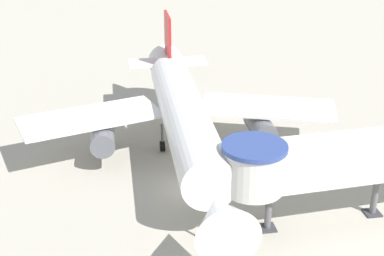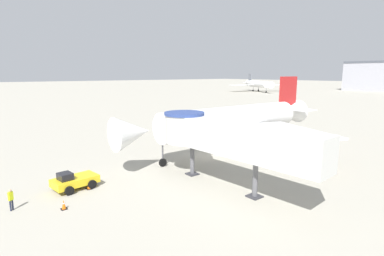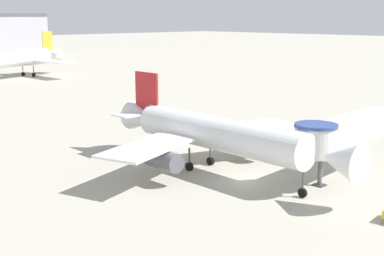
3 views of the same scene
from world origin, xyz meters
The scene contains 8 objects.
ground_plane centered at (0.00, 0.00, 0.00)m, with size 800.00×800.00×0.00m, color #A8A393.
main_airplane centered at (0.31, 4.61, 4.12)m, with size 27.10×31.08×9.74m.
jet_bridge centered at (8.19, -5.63, 4.63)m, with size 16.93×4.31×6.32m.
pushback_tug_yellow centered at (0.65, -16.55, 0.76)m, with size 2.79×4.02×1.65m.
traffic_cone_apron_front centered at (4.35, -18.51, 0.36)m, with size 0.45×0.45×0.75m.
traffic_cone_near_nose centered at (1.55, -15.54, 0.39)m, with size 0.49×0.49×0.81m.
ground_crew_marshaller centered at (2.12, -21.63, 0.98)m, with size 0.32×0.38×1.70m.
background_jet_gray_tail centered at (-83.45, 111.91, 4.40)m, with size 30.58×29.78×10.00m.
Camera 2 is at (27.07, -24.20, 10.17)m, focal length 28.00 mm.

